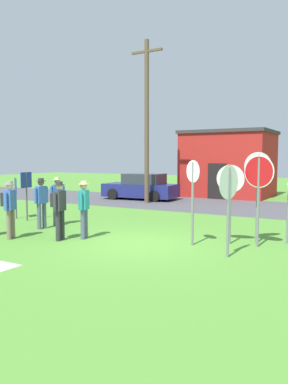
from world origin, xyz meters
name	(u,v)px	position (x,y,z in m)	size (l,w,h in m)	color
ground_plane	(135,244)	(0.00, 0.00, 0.00)	(80.00, 80.00, 0.00)	#518E33
street_asphalt	(237,207)	(0.00, 9.70, 0.00)	(60.00, 6.40, 0.01)	#4C4C51
building_background	(229,164)	(-2.09, 14.78, 2.05)	(5.34, 4.45, 4.10)	#B2231E
utility_pole	(147,119)	(-4.68, 8.86, 4.46)	(1.80, 0.24, 8.56)	brown
parked_car_on_street	(141,188)	(-5.87, 10.28, 0.69)	(4.40, 2.22, 1.51)	navy
stop_sign_rear_left	(288,198)	(3.72, 2.17, 1.30)	(0.11, 0.72, 1.91)	slate
stop_sign_leaning_right	(230,190)	(2.33, 1.29, 1.53)	(0.78, 0.16, 2.23)	slate
stop_sign_rear_right	(258,180)	(2.95, 1.83, 1.79)	(0.65, 0.53, 2.59)	slate
stop_sign_center_cluster	(193,189)	(1.47, 0.66, 1.56)	(0.53, 0.33, 2.36)	slate
stop_sign_low_front	(259,184)	(3.09, 1.34, 1.73)	(0.85, 0.23, 2.49)	slate
stop_sign_tallest	(228,194)	(2.75, -0.15, 1.56)	(0.21, 0.82, 2.26)	slate
person_in_dark_shirt	(41,200)	(-3.97, 0.38, 0.98)	(0.32, 0.57, 1.74)	#4C5670
person_with_sunhat	(84,206)	(-1.70, -0.15, 0.98)	(0.32, 0.55, 1.74)	#4C5670
person_on_left	(59,206)	(-2.16, -0.72, 1.01)	(0.41, 0.56, 1.74)	#2D2D33
person_near_signs	(10,205)	(-3.59, -1.30, 1.01)	(0.43, 0.54, 1.74)	#7A6B56
person_in_blue	(57,197)	(-4.00, 1.20, 1.01)	(0.44, 0.54, 1.74)	#4C5670
info_panel_leftmost	(16,191)	(-6.51, 1.53, 1.12)	(0.50, 0.37, 1.62)	#4C4C51
info_panel_middle	(26,187)	(-5.76, 1.39, 1.29)	(0.08, 0.60, 1.87)	#4C4C51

